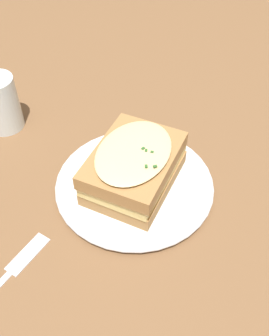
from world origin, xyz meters
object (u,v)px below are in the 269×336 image
(water_glass, at_px, (0,103))
(dinner_plate, at_px, (134,185))
(sandwich, at_px, (134,166))
(fork, at_px, (10,273))

(water_glass, bearing_deg, dinner_plate, 165.36)
(sandwich, bearing_deg, water_glass, -15.02)
(sandwich, distance_m, fork, 0.23)
(sandwich, relative_size, fork, 0.95)
(sandwich, xyz_separation_m, water_glass, (0.27, -0.07, -0.00))
(dinner_plate, bearing_deg, fork, 60.21)
(dinner_plate, distance_m, water_glass, 0.29)
(dinner_plate, height_order, fork, dinner_plate)
(sandwich, height_order, fork, sandwich)
(sandwich, xyz_separation_m, fork, (0.11, 0.19, -0.05))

